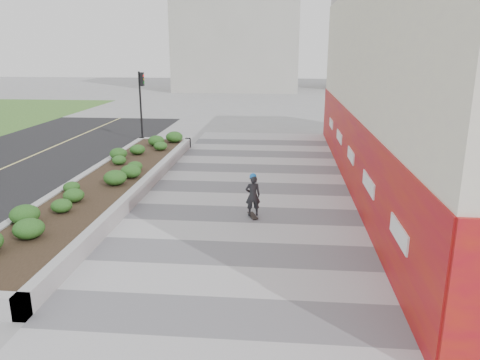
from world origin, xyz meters
name	(u,v)px	position (x,y,z in m)	size (l,w,h in m)	color
ground	(227,285)	(0.00, 0.00, 0.00)	(160.00, 160.00, 0.00)	gray
walkway	(238,237)	(0.00, 3.00, 0.01)	(8.00, 36.00, 0.01)	#A8A8AD
building	(431,89)	(6.98, 8.98, 3.98)	(6.04, 24.08, 8.00)	silver
planter	(109,183)	(-5.50, 7.00, 0.42)	(3.00, 18.00, 0.90)	#9E9EA0
traffic_signal_near	(141,96)	(-7.23, 17.50, 2.76)	(0.33, 0.28, 4.20)	black
distant_bldg_north_l	(238,13)	(-5.00, 55.00, 10.00)	(16.00, 12.00, 20.00)	#ADAAA3
manhole_cover	(255,237)	(0.50, 3.00, 0.00)	(0.44, 0.44, 0.01)	#595654
skateboarder	(253,195)	(0.32, 4.76, 0.78)	(0.57, 0.75, 1.55)	beige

